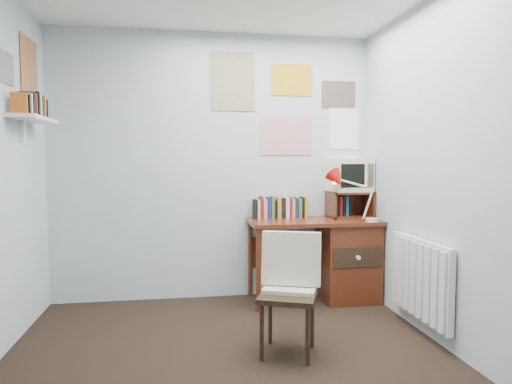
# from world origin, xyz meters

# --- Properties ---
(ground) EXTENTS (3.50, 3.50, 0.00)m
(ground) POSITION_xyz_m (0.00, 0.00, 0.00)
(ground) COLOR black
(ground) RESTS_ON ground
(back_wall) EXTENTS (3.00, 0.02, 2.50)m
(back_wall) POSITION_xyz_m (0.00, 1.75, 1.25)
(back_wall) COLOR #A0B2B7
(back_wall) RESTS_ON ground
(right_wall) EXTENTS (0.02, 3.50, 2.50)m
(right_wall) POSITION_xyz_m (1.50, 0.00, 1.25)
(right_wall) COLOR #A0B2B7
(right_wall) RESTS_ON ground
(desk) EXTENTS (1.20, 0.55, 0.76)m
(desk) POSITION_xyz_m (1.17, 1.48, 0.41)
(desk) COLOR #582514
(desk) RESTS_ON ground
(desk_chair) EXTENTS (0.52, 0.51, 0.79)m
(desk_chair) POSITION_xyz_m (0.39, 0.36, 0.40)
(desk_chair) COLOR black
(desk_chair) RESTS_ON ground
(desk_lamp) EXTENTS (0.30, 0.26, 0.42)m
(desk_lamp) POSITION_xyz_m (1.38, 1.26, 0.97)
(desk_lamp) COLOR red
(desk_lamp) RESTS_ON desk
(tv_riser) EXTENTS (0.40, 0.30, 0.25)m
(tv_riser) POSITION_xyz_m (1.29, 1.59, 0.89)
(tv_riser) COLOR #582514
(tv_riser) RESTS_ON desk
(crt_tv) EXTENTS (0.39, 0.36, 0.34)m
(crt_tv) POSITION_xyz_m (1.29, 1.61, 1.18)
(crt_tv) COLOR beige
(crt_tv) RESTS_ON tv_riser
(book_row) EXTENTS (0.60, 0.14, 0.22)m
(book_row) POSITION_xyz_m (0.66, 1.66, 0.87)
(book_row) COLOR #582514
(book_row) RESTS_ON desk
(radiator) EXTENTS (0.09, 0.80, 0.60)m
(radiator) POSITION_xyz_m (1.46, 0.55, 0.42)
(radiator) COLOR white
(radiator) RESTS_ON right_wall
(wall_shelf) EXTENTS (0.20, 0.62, 0.24)m
(wall_shelf) POSITION_xyz_m (-1.40, 1.10, 1.62)
(wall_shelf) COLOR white
(wall_shelf) RESTS_ON left_wall
(posters_back) EXTENTS (1.20, 0.01, 0.90)m
(posters_back) POSITION_xyz_m (0.70, 1.74, 1.85)
(posters_back) COLOR white
(posters_back) RESTS_ON back_wall
(posters_left) EXTENTS (0.01, 0.70, 0.60)m
(posters_left) POSITION_xyz_m (-1.49, 1.10, 2.00)
(posters_left) COLOR white
(posters_left) RESTS_ON left_wall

